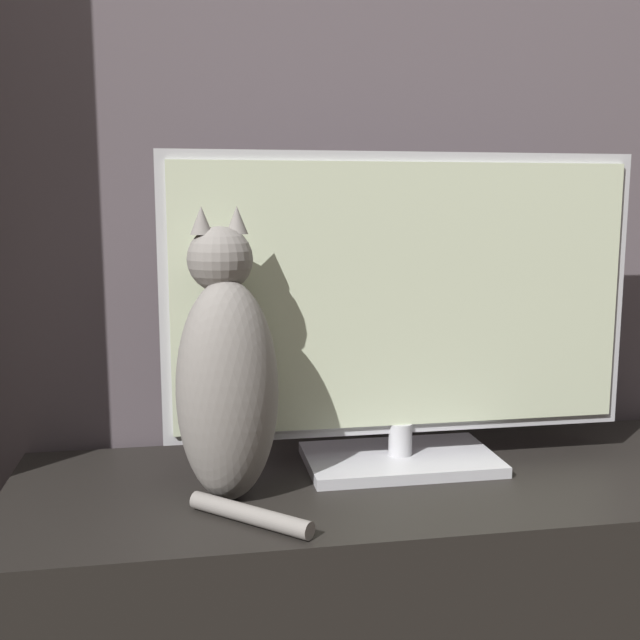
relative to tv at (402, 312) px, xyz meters
name	(u,v)px	position (x,y,z in m)	size (l,w,h in m)	color
wall_back	(405,26)	(0.06, 0.23, 0.55)	(4.80, 0.05, 2.60)	#564C51
tv_stand	(440,593)	(0.06, -0.06, -0.52)	(1.54, 0.50, 0.46)	black
tv	(402,312)	(0.00, 0.00, 0.00)	(0.86, 0.21, 0.57)	#B7B7BC
cat	(226,378)	(-0.32, -0.11, -0.09)	(0.21, 0.28, 0.48)	gray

